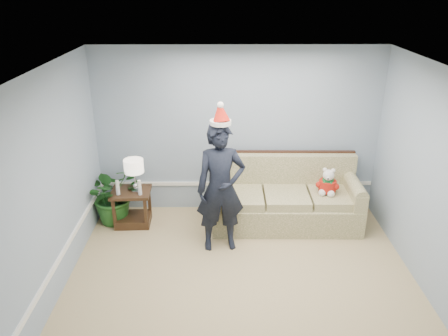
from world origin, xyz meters
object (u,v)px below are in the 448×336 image
(side_table, at_px, (133,211))
(table_lamp, at_px, (134,167))
(houseplant, at_px, (114,193))
(teddy_bear, at_px, (328,184))
(man, at_px, (221,188))
(sofa, at_px, (285,200))

(side_table, distance_m, table_lamp, 0.76)
(houseplant, bearing_deg, teddy_bear, -2.95)
(teddy_bear, bearing_deg, man, -143.83)
(sofa, bearing_deg, teddy_bear, -11.27)
(table_lamp, bearing_deg, side_table, 167.34)
(side_table, relative_size, table_lamp, 1.17)
(sofa, relative_size, side_table, 3.71)
(table_lamp, height_order, houseplant, table_lamp)
(houseplant, distance_m, teddy_bear, 3.33)
(side_table, relative_size, houseplant, 0.64)
(side_table, bearing_deg, sofa, 1.53)
(sofa, distance_m, teddy_bear, 0.71)
(sofa, height_order, man, man)
(sofa, height_order, teddy_bear, sofa)
(sofa, height_order, table_lamp, table_lamp)
(houseplant, relative_size, man, 0.52)
(teddy_bear, bearing_deg, sofa, -175.53)
(side_table, xyz_separation_m, table_lamp, (0.08, -0.02, 0.75))
(sofa, relative_size, man, 1.22)
(side_table, xyz_separation_m, houseplant, (-0.30, 0.10, 0.26))
(sofa, distance_m, man, 1.36)
(houseplant, height_order, man, man)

